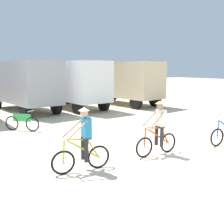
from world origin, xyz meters
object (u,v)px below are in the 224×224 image
box_truck_avon_van (73,82)px  bicycle_spare (22,122)px  cyclist_orange_shirt (83,142)px  box_truck_grey_hauler (25,84)px  box_truck_tan_camper (125,81)px  cyclist_cowboy_hat (158,130)px

box_truck_avon_van → bicycle_spare: 7.43m
cyclist_orange_shirt → box_truck_grey_hauler: bearing=83.6°
box_truck_grey_hauler → cyclist_orange_shirt: box_truck_grey_hauler is taller
bicycle_spare → box_truck_avon_van: bearing=47.7°
box_truck_tan_camper → box_truck_avon_van: bearing=176.7°
cyclist_orange_shirt → cyclist_cowboy_hat: bearing=0.9°
cyclist_orange_shirt → box_truck_tan_camper: bearing=51.4°
box_truck_grey_hauler → bicycle_spare: size_ratio=5.50×
box_truck_tan_camper → bicycle_spare: bearing=-150.7°
box_truck_grey_hauler → bicycle_spare: box_truck_grey_hauler is taller
box_truck_grey_hauler → box_truck_tan_camper: size_ratio=1.00×
box_truck_grey_hauler → box_truck_tan_camper: (7.57, -0.61, 0.00)m
bicycle_spare → box_truck_tan_camper: bearing=29.3°
box_truck_grey_hauler → box_truck_avon_van: 3.32m
box_truck_avon_van → bicycle_spare: box_truck_avon_van is taller
box_truck_grey_hauler → cyclist_orange_shirt: 11.84m
cyclist_cowboy_hat → box_truck_grey_hauler: bearing=97.0°
cyclist_cowboy_hat → bicycle_spare: 6.68m
cyclist_orange_shirt → cyclist_cowboy_hat: same height
cyclist_cowboy_hat → cyclist_orange_shirt: bearing=-179.1°
cyclist_cowboy_hat → bicycle_spare: cyclist_cowboy_hat is taller
box_truck_grey_hauler → box_truck_avon_van: size_ratio=1.01×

